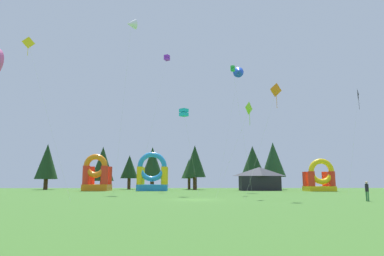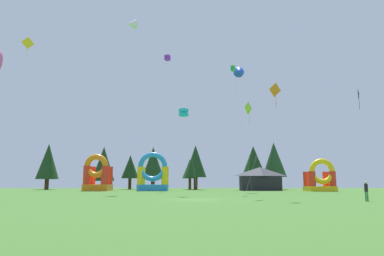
# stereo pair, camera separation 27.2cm
# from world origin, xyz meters

# --- Properties ---
(ground_plane) EXTENTS (120.00, 120.00, 0.00)m
(ground_plane) POSITION_xyz_m (0.00, 0.00, 0.00)
(ground_plane) COLOR #3D6B28
(kite_white_delta) EXTENTS (3.87, 6.05, 27.05)m
(kite_white_delta) POSITION_xyz_m (-9.45, 19.41, 26.13)
(kite_white_delta) COLOR white
(kite_white_delta) RESTS_ON ground_plane
(kite_green_box) EXTENTS (3.97, 6.93, 18.18)m
(kite_green_box) POSITION_xyz_m (5.92, 15.75, 17.65)
(kite_green_box) COLOR green
(kite_green_box) RESTS_ON ground_plane
(kite_yellow_diamond) EXTENTS (5.59, 1.82, 14.90)m
(kite_yellow_diamond) POSITION_xyz_m (-15.75, -1.07, 14.29)
(kite_yellow_diamond) COLOR yellow
(kite_yellow_diamond) RESTS_ON ground_plane
(kite_purple_box) EXTENTS (4.70, 7.90, 25.44)m
(kite_purple_box) POSITION_xyz_m (-4.38, 31.14, 24.87)
(kite_purple_box) COLOR purple
(kite_purple_box) RESTS_ON ground_plane
(kite_lime_diamond) EXTENTS (4.12, 0.89, 9.62)m
(kite_lime_diamond) POSITION_xyz_m (5.69, 2.65, 9.06)
(kite_lime_diamond) COLOR #8CD826
(kite_lime_diamond) RESTS_ON ground_plane
(kite_orange_diamond) EXTENTS (3.62, 1.71, 10.75)m
(kite_orange_diamond) POSITION_xyz_m (7.72, -0.35, 10.19)
(kite_orange_diamond) COLOR orange
(kite_orange_diamond) RESTS_ON ground_plane
(kite_black_diamond) EXTENTS (3.10, 1.42, 13.95)m
(kite_black_diamond) POSITION_xyz_m (22.71, 13.16, 13.32)
(kite_black_diamond) COLOR black
(kite_black_diamond) RESTS_ON ground_plane
(kite_cyan_box) EXTENTS (2.40, 2.40, 10.68)m
(kite_cyan_box) POSITION_xyz_m (-1.15, 10.30, 10.20)
(kite_cyan_box) COLOR #19B7CC
(kite_cyan_box) RESTS_ON ground_plane
(kite_blue_delta) EXTENTS (4.91, 2.09, 21.76)m
(kite_blue_delta) POSITION_xyz_m (8.42, 26.05, 20.71)
(kite_blue_delta) COLOR blue
(kite_blue_delta) RESTS_ON ground_plane
(person_midfield) EXTENTS (0.40, 0.40, 1.68)m
(person_midfield) POSITION_xyz_m (14.47, -2.85, 1.00)
(person_midfield) COLOR #33723F
(person_midfield) RESTS_ON ground_plane
(inflatable_yellow_castle) EXTENTS (4.53, 4.97, 6.62)m
(inflatable_yellow_castle) POSITION_xyz_m (-17.00, 32.50, 2.40)
(inflatable_yellow_castle) COLOR orange
(inflatable_yellow_castle) RESTS_ON ground_plane
(inflatable_red_slide) EXTENTS (4.68, 4.05, 5.64)m
(inflatable_red_slide) POSITION_xyz_m (22.77, 28.75, 2.04)
(inflatable_red_slide) COLOR yellow
(inflatable_red_slide) RESTS_ON ground_plane
(inflatable_blue_arch) EXTENTS (5.52, 4.03, 6.98)m
(inflatable_blue_arch) POSITION_xyz_m (-6.83, 32.15, 2.53)
(inflatable_blue_arch) COLOR #268CD8
(inflatable_blue_arch) RESTS_ON ground_plane
(festival_tent) EXTENTS (7.31, 3.56, 4.35)m
(festival_tent) POSITION_xyz_m (13.12, 33.29, 2.18)
(festival_tent) COLOR black
(festival_tent) RESTS_ON ground_plane
(tree_row_0) EXTENTS (4.66, 4.66, 9.62)m
(tree_row_0) POSITION_xyz_m (-29.94, 42.16, 5.86)
(tree_row_0) COLOR #4C331E
(tree_row_0) RESTS_ON ground_plane
(tree_row_1) EXTENTS (4.74, 4.74, 8.95)m
(tree_row_1) POSITION_xyz_m (-18.04, 41.28, 5.34)
(tree_row_1) COLOR #4C331E
(tree_row_1) RESTS_ON ground_plane
(tree_row_2) EXTENTS (3.82, 3.82, 7.45)m
(tree_row_2) POSITION_xyz_m (-13.02, 45.02, 4.86)
(tree_row_2) COLOR #4C331E
(tree_row_2) RESTS_ON ground_plane
(tree_row_3) EXTENTS (4.44, 4.44, 8.94)m
(tree_row_3) POSITION_xyz_m (-7.71, 41.78, 5.74)
(tree_row_3) COLOR #4C331E
(tree_row_3) RESTS_ON ground_plane
(tree_row_4) EXTENTS (3.41, 3.41, 6.60)m
(tree_row_4) POSITION_xyz_m (0.13, 45.40, 4.42)
(tree_row_4) COLOR #4C331E
(tree_row_4) RESTS_ON ground_plane
(tree_row_5) EXTENTS (4.57, 4.57, 9.26)m
(tree_row_5) POSITION_xyz_m (1.26, 41.08, 5.86)
(tree_row_5) COLOR #4C331E
(tree_row_5) RESTS_ON ground_plane
(tree_row_6) EXTENTS (6.06, 6.06, 9.37)m
(tree_row_6) POSITION_xyz_m (13.95, 43.46, 5.48)
(tree_row_6) COLOR #4C331E
(tree_row_6) RESTS_ON ground_plane
(tree_row_7) EXTENTS (5.23, 5.23, 10.22)m
(tree_row_7) POSITION_xyz_m (18.54, 43.72, 6.39)
(tree_row_7) COLOR #4C331E
(tree_row_7) RESTS_ON ground_plane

